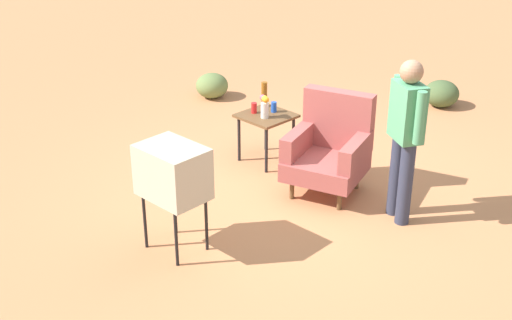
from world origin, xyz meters
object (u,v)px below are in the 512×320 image
at_px(tv_on_stand, 173,173).
at_px(soda_can_blue, 274,107).
at_px(flower_vase, 265,105).
at_px(side_table, 266,121).
at_px(armchair, 330,147).
at_px(bottle_tall_amber, 264,94).
at_px(person_standing, 406,132).
at_px(soda_can_red, 254,108).

xyz_separation_m(tv_on_stand, soda_can_blue, (-0.77, 2.08, -0.14)).
distance_m(soda_can_blue, flower_vase, 0.23).
height_order(side_table, soda_can_blue, soda_can_blue).
xyz_separation_m(armchair, flower_vase, (-0.94, -0.03, 0.23)).
distance_m(tv_on_stand, bottle_tall_amber, 2.35).
height_order(tv_on_stand, bottle_tall_amber, tv_on_stand).
relative_size(soda_can_blue, flower_vase, 0.46).
xyz_separation_m(person_standing, flower_vase, (-1.83, -0.05, -0.21)).
distance_m(side_table, person_standing, 1.93).
height_order(soda_can_blue, bottle_tall_amber, bottle_tall_amber).
height_order(armchair, person_standing, person_standing).
relative_size(tv_on_stand, soda_can_red, 8.44).
xyz_separation_m(armchair, tv_on_stand, (-0.23, -1.91, 0.28)).
bearing_deg(tv_on_stand, side_table, 111.40).
distance_m(soda_can_blue, bottle_tall_amber, 0.23).
relative_size(bottle_tall_amber, flower_vase, 1.13).
height_order(armchair, soda_can_blue, armchair).
distance_m(bottle_tall_amber, soda_can_red, 0.26).
distance_m(tv_on_stand, soda_can_blue, 2.22).
relative_size(tv_on_stand, bottle_tall_amber, 3.43).
bearing_deg(side_table, armchair, -2.88).
distance_m(tv_on_stand, flower_vase, 2.01).
xyz_separation_m(tv_on_stand, bottle_tall_amber, (-0.97, 2.13, -0.05)).
height_order(soda_can_blue, flower_vase, flower_vase).
bearing_deg(side_table, soda_can_red, -156.82).
height_order(side_table, soda_can_red, soda_can_red).
bearing_deg(soda_can_blue, side_table, -90.37).
bearing_deg(person_standing, bottle_tall_amber, 174.43).
bearing_deg(person_standing, soda_can_red, -179.12).
distance_m(armchair, soda_can_red, 1.14).
relative_size(tv_on_stand, person_standing, 0.63).
relative_size(person_standing, bottle_tall_amber, 5.47).
bearing_deg(tv_on_stand, armchair, 83.23).
relative_size(soda_can_blue, bottle_tall_amber, 0.41).
relative_size(tv_on_stand, flower_vase, 3.89).
bearing_deg(side_table, flower_vase, -57.57).
bearing_deg(bottle_tall_amber, side_table, -40.24).
height_order(armchair, flower_vase, armchair).
distance_m(soda_can_red, flower_vase, 0.21).
bearing_deg(person_standing, flower_vase, -178.33).
bearing_deg(soda_can_blue, bottle_tall_amber, 166.11).
height_order(side_table, bottle_tall_amber, bottle_tall_amber).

